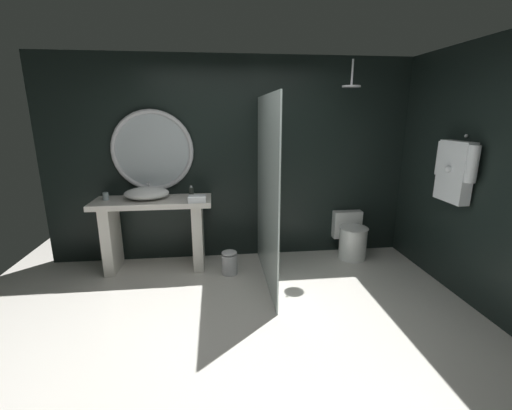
{
  "coord_description": "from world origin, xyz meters",
  "views": [
    {
      "loc": [
        -0.24,
        -2.59,
        1.9
      ],
      "look_at": [
        0.15,
        0.72,
        1.01
      ],
      "focal_mm": 24.08,
      "sensor_mm": 36.0,
      "label": 1
    }
  ],
  "objects_px": {
    "round_wall_mirror": "(153,151)",
    "rain_shower_head": "(351,84)",
    "vessel_sink": "(147,193)",
    "folded_hand_towel": "(197,199)",
    "hanging_bathrobe": "(455,170)",
    "waste_bin": "(229,262)",
    "tumbler_cup": "(106,196)",
    "toilet": "(351,237)",
    "soap_dispenser": "(191,193)"
  },
  "relations": [
    {
      "from": "round_wall_mirror",
      "to": "rain_shower_head",
      "type": "xyz_separation_m",
      "value": [
        2.37,
        -0.36,
        0.77
      ]
    },
    {
      "from": "vessel_sink",
      "to": "folded_hand_towel",
      "type": "relative_size",
      "value": 2.57
    },
    {
      "from": "round_wall_mirror",
      "to": "vessel_sink",
      "type": "bearing_deg",
      "value": -107.94
    },
    {
      "from": "rain_shower_head",
      "to": "hanging_bathrobe",
      "type": "distance_m",
      "value": 1.47
    },
    {
      "from": "rain_shower_head",
      "to": "round_wall_mirror",
      "type": "bearing_deg",
      "value": 171.43
    },
    {
      "from": "hanging_bathrobe",
      "to": "waste_bin",
      "type": "height_order",
      "value": "hanging_bathrobe"
    },
    {
      "from": "hanging_bathrobe",
      "to": "rain_shower_head",
      "type": "bearing_deg",
      "value": 137.35
    },
    {
      "from": "tumbler_cup",
      "to": "toilet",
      "type": "relative_size",
      "value": 0.16
    },
    {
      "from": "vessel_sink",
      "to": "toilet",
      "type": "bearing_deg",
      "value": 0.63
    },
    {
      "from": "rain_shower_head",
      "to": "toilet",
      "type": "xyz_separation_m",
      "value": [
        0.2,
        0.17,
        -1.95
      ]
    },
    {
      "from": "vessel_sink",
      "to": "rain_shower_head",
      "type": "height_order",
      "value": "rain_shower_head"
    },
    {
      "from": "toilet",
      "to": "tumbler_cup",
      "type": "bearing_deg",
      "value": -179.43
    },
    {
      "from": "vessel_sink",
      "to": "rain_shower_head",
      "type": "distance_m",
      "value": 2.75
    },
    {
      "from": "folded_hand_towel",
      "to": "tumbler_cup",
      "type": "bearing_deg",
      "value": 169.31
    },
    {
      "from": "folded_hand_towel",
      "to": "round_wall_mirror",
      "type": "bearing_deg",
      "value": 141.97
    },
    {
      "from": "rain_shower_head",
      "to": "tumbler_cup",
      "type": "bearing_deg",
      "value": 177.3
    },
    {
      "from": "round_wall_mirror",
      "to": "rain_shower_head",
      "type": "relative_size",
      "value": 3.27
    },
    {
      "from": "vessel_sink",
      "to": "tumbler_cup",
      "type": "xyz_separation_m",
      "value": [
        -0.48,
        -0.0,
        -0.02
      ]
    },
    {
      "from": "toilet",
      "to": "folded_hand_towel",
      "type": "xyz_separation_m",
      "value": [
        -2.03,
        -0.24,
        0.65
      ]
    },
    {
      "from": "hanging_bathrobe",
      "to": "toilet",
      "type": "xyz_separation_m",
      "value": [
        -0.66,
        0.96,
        -1.06
      ]
    },
    {
      "from": "round_wall_mirror",
      "to": "tumbler_cup",
      "type": "bearing_deg",
      "value": -158.28
    },
    {
      "from": "tumbler_cup",
      "to": "round_wall_mirror",
      "type": "height_order",
      "value": "round_wall_mirror"
    },
    {
      "from": "soap_dispenser",
      "to": "hanging_bathrobe",
      "type": "xyz_separation_m",
      "value": [
        2.76,
        -0.92,
        0.38
      ]
    },
    {
      "from": "tumbler_cup",
      "to": "folded_hand_towel",
      "type": "distance_m",
      "value": 1.11
    },
    {
      "from": "waste_bin",
      "to": "tumbler_cup",
      "type": "bearing_deg",
      "value": 167.46
    },
    {
      "from": "tumbler_cup",
      "to": "round_wall_mirror",
      "type": "relative_size",
      "value": 0.09
    },
    {
      "from": "rain_shower_head",
      "to": "toilet",
      "type": "height_order",
      "value": "rain_shower_head"
    },
    {
      "from": "rain_shower_head",
      "to": "folded_hand_towel",
      "type": "distance_m",
      "value": 2.24
    },
    {
      "from": "tumbler_cup",
      "to": "soap_dispenser",
      "type": "distance_m",
      "value": 1.02
    },
    {
      "from": "folded_hand_towel",
      "to": "vessel_sink",
      "type": "bearing_deg",
      "value": 161.25
    },
    {
      "from": "rain_shower_head",
      "to": "waste_bin",
      "type": "bearing_deg",
      "value": -172.75
    },
    {
      "from": "tumbler_cup",
      "to": "soap_dispenser",
      "type": "relative_size",
      "value": 0.6
    },
    {
      "from": "toilet",
      "to": "hanging_bathrobe",
      "type": "bearing_deg",
      "value": -55.57
    },
    {
      "from": "waste_bin",
      "to": "folded_hand_towel",
      "type": "height_order",
      "value": "folded_hand_towel"
    },
    {
      "from": "tumbler_cup",
      "to": "round_wall_mirror",
      "type": "distance_m",
      "value": 0.78
    },
    {
      "from": "round_wall_mirror",
      "to": "toilet",
      "type": "height_order",
      "value": "round_wall_mirror"
    },
    {
      "from": "vessel_sink",
      "to": "tumbler_cup",
      "type": "bearing_deg",
      "value": -179.75
    },
    {
      "from": "vessel_sink",
      "to": "rain_shower_head",
      "type": "relative_size",
      "value": 1.74
    },
    {
      "from": "hanging_bathrobe",
      "to": "soap_dispenser",
      "type": "bearing_deg",
      "value": 161.64
    },
    {
      "from": "folded_hand_towel",
      "to": "hanging_bathrobe",
      "type": "bearing_deg",
      "value": -15.08
    },
    {
      "from": "tumbler_cup",
      "to": "rain_shower_head",
      "type": "bearing_deg",
      "value": -2.7
    },
    {
      "from": "round_wall_mirror",
      "to": "hanging_bathrobe",
      "type": "relative_size",
      "value": 1.44
    },
    {
      "from": "round_wall_mirror",
      "to": "toilet",
      "type": "relative_size",
      "value": 1.7
    },
    {
      "from": "round_wall_mirror",
      "to": "hanging_bathrobe",
      "type": "xyz_separation_m",
      "value": [
        3.23,
        -1.15,
        -0.11
      ]
    },
    {
      "from": "tumbler_cup",
      "to": "folded_hand_towel",
      "type": "height_order",
      "value": "tumbler_cup"
    },
    {
      "from": "soap_dispenser",
      "to": "rain_shower_head",
      "type": "bearing_deg",
      "value": -3.74
    },
    {
      "from": "tumbler_cup",
      "to": "hanging_bathrobe",
      "type": "distance_m",
      "value": 3.91
    },
    {
      "from": "soap_dispenser",
      "to": "folded_hand_towel",
      "type": "bearing_deg",
      "value": -68.28
    },
    {
      "from": "tumbler_cup",
      "to": "round_wall_mirror",
      "type": "bearing_deg",
      "value": 21.72
    },
    {
      "from": "soap_dispenser",
      "to": "rain_shower_head",
      "type": "distance_m",
      "value": 2.29
    }
  ]
}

